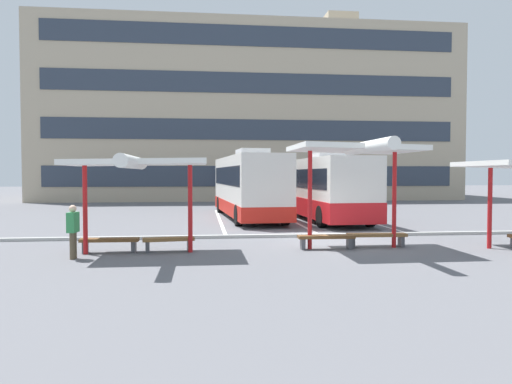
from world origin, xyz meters
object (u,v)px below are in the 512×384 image
coach_bus_0 (248,186)px  waiting_passenger_0 (73,228)px  bench_2 (326,239)px  coach_bus_1 (319,188)px  waiting_shelter_0 (137,164)px  bench_0 (110,242)px  bench_3 (377,237)px  bench_1 (169,241)px  waiting_shelter_1 (356,151)px

coach_bus_0 → waiting_passenger_0: size_ratio=7.33×
bench_2 → waiting_passenger_0: waiting_passenger_0 is taller
coach_bus_1 → waiting_shelter_0: size_ratio=2.66×
coach_bus_1 → waiting_passenger_0: size_ratio=7.76×
bench_0 → bench_3: (8.64, 0.23, 0.00)m
waiting_shelter_0 → bench_3: 8.12m
bench_0 → bench_1: same height
waiting_shelter_0 → bench_0: size_ratio=2.54×
bench_0 → waiting_shelter_1: bearing=-1.7°
waiting_shelter_0 → bench_1: waiting_shelter_0 is taller
coach_bus_1 → waiting_passenger_0: coach_bus_1 is taller
coach_bus_1 → waiting_shelter_1: coach_bus_1 is taller
bench_0 → bench_1: bearing=-1.4°
coach_bus_0 → bench_1: 11.86m
waiting_shelter_1 → bench_1: bearing=178.3°
bench_0 → bench_1: (1.80, -0.05, -0.00)m
coach_bus_0 → coach_bus_1: bearing=-9.9°
coach_bus_0 → coach_bus_1: size_ratio=0.94×
coach_bus_0 → bench_2: coach_bus_0 is taller
waiting_shelter_1 → bench_2: size_ratio=2.72×
bench_3 → waiting_shelter_1: bearing=-152.9°
coach_bus_0 → waiting_shelter_1: 11.73m
coach_bus_0 → coach_bus_1: 3.92m
bench_0 → bench_1: size_ratio=1.09×
coach_bus_1 → coach_bus_0: bearing=170.1°
bench_1 → waiting_shelter_1: (5.94, -0.18, 2.84)m
bench_3 → waiting_passenger_0: 9.56m
bench_2 → coach_bus_1: bearing=77.3°
bench_1 → waiting_shelter_1: size_ratio=0.32×
bench_1 → coach_bus_0: bearing=72.4°
bench_1 → bench_3: same height
waiting_passenger_0 → coach_bus_0: bearing=63.0°
waiting_passenger_0 → bench_2: bearing=7.2°
bench_1 → bench_3: (6.84, 0.28, 0.01)m
bench_2 → bench_3: same height
bench_1 → waiting_passenger_0: bearing=-160.1°
waiting_shelter_0 → bench_2: size_ratio=2.44×
waiting_shelter_0 → bench_3: bearing=4.9°
bench_0 → waiting_shelter_1: (7.74, -0.23, 2.84)m
bench_1 → waiting_passenger_0: (-2.63, -0.95, 0.55)m
coach_bus_0 → bench_2: bearing=-82.5°
coach_bus_0 → waiting_shelter_0: (-4.46, -11.61, 0.98)m
waiting_shelter_1 → bench_3: size_ratio=2.53×
bench_3 → bench_1: bearing=-177.7°
waiting_shelter_1 → bench_2: (-0.90, 0.19, -2.84)m
bench_0 → bench_3: 8.64m
coach_bus_0 → bench_1: size_ratio=6.96×
bench_2 → waiting_shelter_0: bearing=-176.1°
waiting_shelter_0 → waiting_shelter_1: (6.84, 0.21, 0.46)m
coach_bus_0 → bench_0: 12.47m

